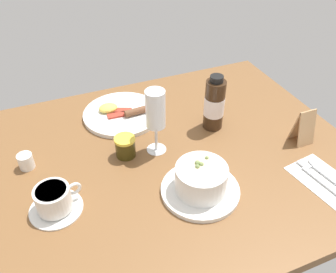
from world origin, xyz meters
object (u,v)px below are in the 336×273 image
at_px(wine_glass, 156,112).
at_px(jam_jar, 125,147).
at_px(porridge_bowl, 201,181).
at_px(menu_card, 304,126).
at_px(coffee_cup, 54,200).
at_px(cutlery_setting, 324,179).
at_px(creamer_jug, 26,161).
at_px(breakfast_plate, 121,113).
at_px(sauce_bottle_brown, 214,104).

height_order(wine_glass, jam_jar, wine_glass).
height_order(porridge_bowl, menu_card, menu_card).
distance_m(coffee_cup, wine_glass, 0.34).
height_order(cutlery_setting, creamer_jug, creamer_jug).
height_order(creamer_jug, breakfast_plate, creamer_jug).
distance_m(breakfast_plate, menu_card, 0.56).
bearing_deg(creamer_jug, sauce_bottle_brown, -2.67).
height_order(wine_glass, breakfast_plate, wine_glass).
bearing_deg(wine_glass, porridge_bowl, -77.90).
height_order(porridge_bowl, sauce_bottle_brown, sauce_bottle_brown).
relative_size(porridge_bowl, coffee_cup, 1.49).
height_order(cutlery_setting, coffee_cup, coffee_cup).
bearing_deg(breakfast_plate, wine_glass, -77.03).
distance_m(jam_jar, breakfast_plate, 0.20).
xyz_separation_m(porridge_bowl, jam_jar, (-0.13, 0.20, -0.01)).
bearing_deg(porridge_bowl, cutlery_setting, -15.20).
bearing_deg(creamer_jug, jam_jar, -11.59).
bearing_deg(cutlery_setting, wine_glass, 142.04).
relative_size(jam_jar, breakfast_plate, 0.25).
xyz_separation_m(cutlery_setting, wine_glass, (-0.36, 0.28, 0.13)).
xyz_separation_m(wine_glass, sauce_bottle_brown, (0.20, 0.04, -0.05)).
bearing_deg(menu_card, porridge_bowl, -169.39).
height_order(porridge_bowl, coffee_cup, porridge_bowl).
distance_m(coffee_cup, breakfast_plate, 0.40).
relative_size(creamer_jug, sauce_bottle_brown, 0.28).
xyz_separation_m(porridge_bowl, wine_glass, (-0.04, 0.19, 0.09)).
height_order(wine_glass, sauce_bottle_brown, wine_glass).
xyz_separation_m(porridge_bowl, coffee_cup, (-0.34, 0.08, -0.01)).
xyz_separation_m(coffee_cup, menu_card, (0.70, -0.01, 0.02)).
distance_m(cutlery_setting, jam_jar, 0.53).
bearing_deg(porridge_bowl, creamer_jug, 146.71).
xyz_separation_m(cutlery_setting, breakfast_plate, (-0.40, 0.48, 0.01)).
distance_m(wine_glass, breakfast_plate, 0.24).
bearing_deg(cutlery_setting, breakfast_plate, 130.07).
bearing_deg(porridge_bowl, menu_card, 10.61).
xyz_separation_m(jam_jar, sauce_bottle_brown, (0.29, 0.03, 0.05)).
height_order(wine_glass, menu_card, wine_glass).
relative_size(cutlery_setting, sauce_bottle_brown, 1.11).
bearing_deg(creamer_jug, breakfast_plate, 24.19).
xyz_separation_m(porridge_bowl, sauce_bottle_brown, (0.16, 0.23, 0.04)).
relative_size(coffee_cup, breakfast_plate, 0.53).
bearing_deg(menu_card, jam_jar, 164.63).
distance_m(porridge_bowl, jam_jar, 0.24).
bearing_deg(jam_jar, porridge_bowl, -57.36).
bearing_deg(breakfast_plate, menu_card, -35.88).
distance_m(porridge_bowl, breakfast_plate, 0.41).
relative_size(coffee_cup, menu_card, 1.23).
bearing_deg(cutlery_setting, porridge_bowl, 164.80).
xyz_separation_m(coffee_cup, creamer_jug, (-0.05, 0.18, -0.01)).
relative_size(coffee_cup, jam_jar, 2.15).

